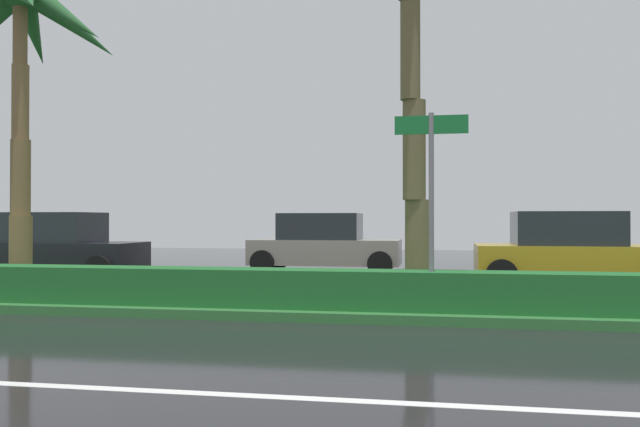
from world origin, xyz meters
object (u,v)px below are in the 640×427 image
object	(u,v)px
palm_tree_mid_left	(19,25)
car_in_traffic_third	(571,251)
car_in_traffic_leading	(56,247)
car_in_traffic_second	(324,244)
street_name_sign	(431,184)

from	to	relation	value
palm_tree_mid_left	car_in_traffic_third	xyz separation A→B (m)	(11.03, 4.05, -4.51)
car_in_traffic_leading	car_in_traffic_third	bearing A→B (deg)	1.28
palm_tree_mid_left	car_in_traffic_second	world-z (taller)	palm_tree_mid_left
palm_tree_mid_left	car_in_traffic_third	world-z (taller)	palm_tree_mid_left
street_name_sign	car_in_traffic_second	world-z (taller)	street_name_sign
palm_tree_mid_left	car_in_traffic_second	distance (m)	9.74
palm_tree_mid_left	car_in_traffic_second	xyz separation A→B (m)	(4.82, 7.17, -4.51)
palm_tree_mid_left	car_in_traffic_third	distance (m)	12.59
palm_tree_mid_left	car_in_traffic_leading	bearing A→B (deg)	112.60
car_in_traffic_leading	car_in_traffic_third	world-z (taller)	same
palm_tree_mid_left	car_in_traffic_leading	xyz separation A→B (m)	(-1.57, 3.77, -4.51)
street_name_sign	car_in_traffic_third	bearing A→B (deg)	61.13
car_in_traffic_third	palm_tree_mid_left	bearing A→B (deg)	-159.82
palm_tree_mid_left	car_in_traffic_third	bearing A→B (deg)	20.18
street_name_sign	palm_tree_mid_left	bearing A→B (deg)	169.32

